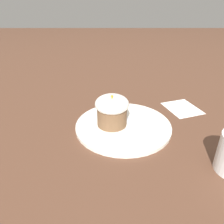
% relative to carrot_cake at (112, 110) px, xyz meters
% --- Properties ---
extents(ground_plane, '(4.00, 4.00, 0.00)m').
position_rel_carrot_cake_xyz_m(ground_plane, '(-0.00, 0.03, -0.06)').
color(ground_plane, '#513323').
extents(dessert_plate, '(0.27, 0.27, 0.01)m').
position_rel_carrot_cake_xyz_m(dessert_plate, '(-0.00, 0.03, -0.05)').
color(dessert_plate, white).
rests_on(dessert_plate, ground_plane).
extents(carrot_cake, '(0.09, 0.09, 0.09)m').
position_rel_carrot_cake_xyz_m(carrot_cake, '(0.00, 0.00, 0.00)').
color(carrot_cake, brown).
rests_on(carrot_cake, dessert_plate).
extents(spoon, '(0.09, 0.11, 0.01)m').
position_rel_carrot_cake_xyz_m(spoon, '(-0.03, 0.06, -0.04)').
color(spoon, silver).
rests_on(spoon, dessert_plate).
extents(paper_napkin, '(0.14, 0.13, 0.00)m').
position_rel_carrot_cake_xyz_m(paper_napkin, '(-0.12, 0.23, -0.06)').
color(paper_napkin, white).
rests_on(paper_napkin, ground_plane).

